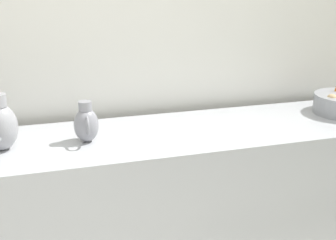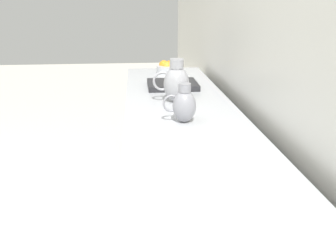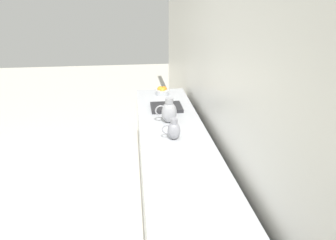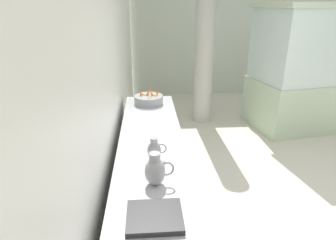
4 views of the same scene
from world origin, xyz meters
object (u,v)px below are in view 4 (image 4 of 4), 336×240
(vegetable_colander, at_px, (149,99))
(support_column, at_px, (205,42))
(metal_pitcher_tall, at_px, (155,170))
(metal_pitcher_short, at_px, (154,150))
(glass_block_booth, at_px, (299,69))

(vegetable_colander, distance_m, support_column, 2.02)
(vegetable_colander, height_order, support_column, support_column)
(metal_pitcher_tall, relative_size, support_column, 0.08)
(metal_pitcher_short, height_order, support_column, support_column)
(metal_pitcher_tall, xyz_separation_m, glass_block_booth, (2.63, 3.09, 0.04))
(metal_pitcher_tall, xyz_separation_m, support_column, (1.01, 3.49, 0.47))
(metal_pitcher_tall, distance_m, support_column, 3.66)
(vegetable_colander, relative_size, metal_pitcher_tall, 1.48)
(metal_pitcher_tall, bearing_deg, vegetable_colander, 90.83)
(metal_pitcher_tall, xyz_separation_m, metal_pitcher_short, (0.00, 0.37, -0.03))
(vegetable_colander, distance_m, metal_pitcher_tall, 1.84)
(support_column, bearing_deg, glass_block_booth, -13.76)
(metal_pitcher_short, distance_m, support_column, 3.32)
(vegetable_colander, xyz_separation_m, metal_pitcher_short, (0.03, -1.47, 0.03))
(metal_pitcher_tall, relative_size, glass_block_booth, 0.12)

